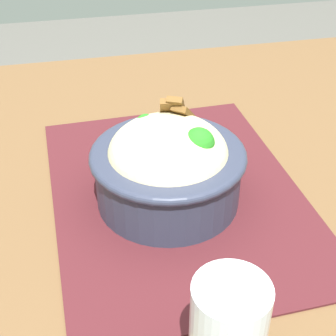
{
  "coord_description": "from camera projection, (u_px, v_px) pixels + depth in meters",
  "views": [
    {
      "loc": [
        -0.5,
        0.13,
        1.16
      ],
      "look_at": [
        0.01,
        0.02,
        0.79
      ],
      "focal_mm": 53.52,
      "sensor_mm": 36.0,
      "label": 1
    }
  ],
  "objects": [
    {
      "name": "fork",
      "position": [
        155.0,
        148.0,
        0.76
      ],
      "size": [
        0.02,
        0.13,
        0.0
      ],
      "color": "silver",
      "rests_on": "placemat"
    },
    {
      "name": "bowl",
      "position": [
        168.0,
        165.0,
        0.63
      ],
      "size": [
        0.2,
        0.2,
        0.13
      ],
      "color": "#2D3347",
      "rests_on": "placemat"
    },
    {
      "name": "table",
      "position": [
        184.0,
        243.0,
        0.71
      ],
      "size": [
        1.01,
        0.98,
        0.74
      ],
      "color": "brown",
      "rests_on": "ground_plane"
    },
    {
      "name": "placemat",
      "position": [
        177.0,
        193.0,
        0.67
      ],
      "size": [
        0.45,
        0.34,
        0.0
      ],
      "primitive_type": "cube",
      "rotation": [
        0.0,
        0.0,
        0.03
      ],
      "color": "#47191E",
      "rests_on": "table"
    }
  ]
}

